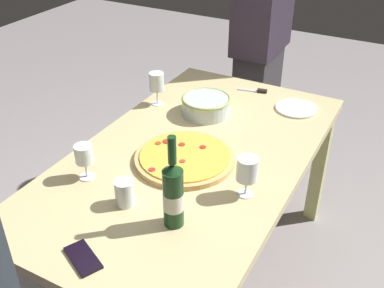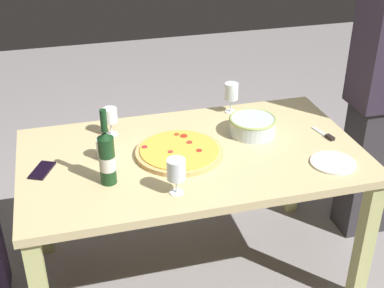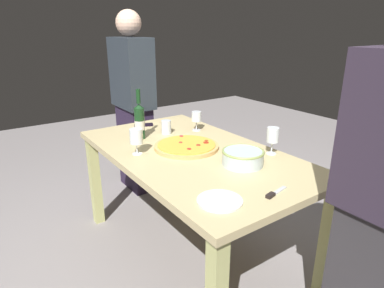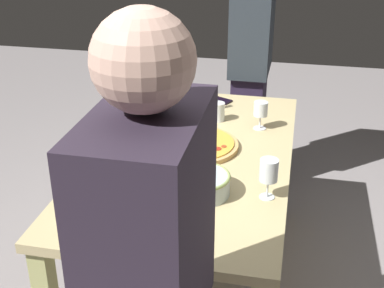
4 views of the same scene
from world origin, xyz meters
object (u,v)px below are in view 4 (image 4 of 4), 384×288
wine_glass_by_bottle (269,171)px  cell_phone (219,100)px  wine_glass_far_left (261,110)px  side_plate (89,216)px  dining_table (192,171)px  wine_bottle (180,94)px  pizza_knife (146,239)px  cup_amber (218,112)px  person_host (251,68)px  serving_bowl (201,183)px  wine_glass_near_pizza (137,114)px  pizza (195,145)px

wine_glass_by_bottle → cell_phone: bearing=-160.5°
wine_glass_far_left → side_plate: bearing=-30.2°
dining_table → wine_glass_far_left: bearing=140.8°
wine_bottle → pizza_knife: (1.09, 0.13, -0.12)m
cup_amber → person_host: person_host is taller
wine_bottle → side_plate: bearing=-6.4°
cup_amber → person_host: size_ratio=0.06×
cup_amber → person_host: (-0.73, 0.09, 0.02)m
serving_bowl → person_host: (-1.47, 0.04, 0.02)m
person_host → pizza_knife: bearing=2.2°
wine_bottle → wine_glass_far_left: wine_bottle is taller
side_plate → person_host: person_host is taller
wine_glass_near_pizza → person_host: person_host is taller
cup_amber → pizza_knife: cup_amber is taller
wine_glass_by_bottle → side_plate: bearing=-66.5°
wine_glass_far_left → cup_amber: size_ratio=1.46×
wine_bottle → serving_bowl: bearing=19.1°
wine_bottle → cell_phone: wine_bottle is taller
wine_glass_far_left → pizza_knife: 1.07m
wine_glass_near_pizza → pizza_knife: bearing=19.0°
wine_glass_far_left → cell_phone: 0.44m
cup_amber → side_plate: (0.99, -0.32, -0.04)m
wine_glass_near_pizza → person_host: 1.08m
cell_phone → dining_table: bearing=-155.3°
side_plate → cell_phone: size_ratio=1.43×
serving_bowl → wine_glass_near_pizza: bearing=-139.9°
pizza → pizza_knife: (0.75, -0.02, -0.01)m
wine_glass_by_bottle → side_plate: 0.70m
wine_glass_near_pizza → wine_glass_far_left: 0.61m
side_plate → wine_glass_far_left: bearing=149.8°
wine_bottle → wine_glass_near_pizza: bearing=-30.3°
person_host → dining_table: bearing=0.0°
dining_table → side_plate: (0.59, -0.26, 0.10)m
cup_amber → pizza_knife: (1.09, -0.07, -0.04)m
wine_glass_far_left → wine_glass_near_pizza: bearing=-71.6°
cell_phone → person_host: person_host is taller
wine_glass_far_left → cell_phone: wine_glass_far_left is taller
dining_table → pizza: bearing=177.8°
pizza → person_host: person_host is taller
side_plate → cell_phone: (-1.28, 0.28, 0.00)m
cup_amber → cell_phone: bearing=-171.9°
dining_table → side_plate: 0.66m
serving_bowl → cup_amber: bearing=-175.8°
cup_amber → pizza: bearing=-8.6°
wine_glass_by_bottle → side_plate: wine_glass_by_bottle is taller
pizza → pizza_knife: 0.75m
dining_table → cup_amber: 0.43m
cell_phone → person_host: (-0.45, 0.13, 0.06)m
pizza → wine_glass_near_pizza: (-0.09, -0.31, 0.09)m
wine_glass_far_left → person_host: bearing=-170.3°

